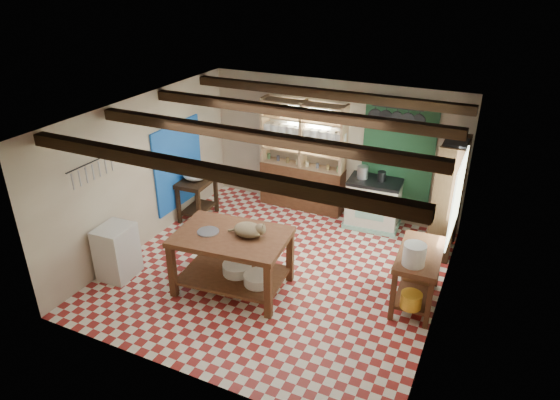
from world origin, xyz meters
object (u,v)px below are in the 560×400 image
at_px(stove, 373,203).
at_px(prep_table, 198,199).
at_px(cat, 248,230).
at_px(right_counter, 417,277).
at_px(white_cabinet, 117,252).
at_px(work_table, 233,262).

height_order(stove, prep_table, stove).
height_order(prep_table, cat, cat).
bearing_deg(right_counter, white_cabinet, -165.95).
relative_size(work_table, white_cabinet, 1.91).
height_order(prep_table, right_counter, right_counter).
xyz_separation_m(white_cabinet, cat, (2.06, 0.56, 0.60)).
distance_m(prep_table, right_counter, 4.47).
distance_m(prep_table, cat, 2.70).
xyz_separation_m(work_table, stove, (1.38, 2.84, 0.00)).
distance_m(work_table, cat, 0.62).
height_order(prep_table, white_cabinet, white_cabinet).
bearing_deg(right_counter, stove, 118.44).
bearing_deg(white_cabinet, cat, 12.02).
height_order(right_counter, cat, cat).
bearing_deg(right_counter, cat, -164.70).
relative_size(stove, right_counter, 0.81).
xyz_separation_m(work_table, prep_table, (-1.79, 1.73, -0.07)).
height_order(white_cabinet, cat, cat).
xyz_separation_m(stove, cat, (-1.13, -2.77, 0.57)).
distance_m(work_table, prep_table, 2.49).
bearing_deg(right_counter, work_table, -164.77).
height_order(stove, cat, cat).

